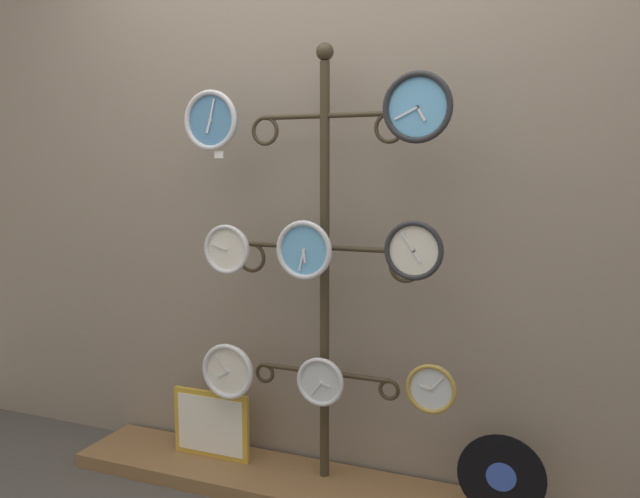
% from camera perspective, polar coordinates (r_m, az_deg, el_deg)
% --- Properties ---
extents(shop_wall, '(4.40, 0.04, 2.80)m').
position_cam_1_polar(shop_wall, '(2.60, 1.74, 9.05)').
color(shop_wall, gray).
rests_on(shop_wall, ground_plane).
extents(low_shelf, '(2.20, 0.36, 0.06)m').
position_cam_1_polar(low_shelf, '(2.72, -0.08, -21.03)').
color(low_shelf, brown).
rests_on(low_shelf, ground_plane).
extents(display_stand, '(0.78, 0.42, 1.80)m').
position_cam_1_polar(display_stand, '(2.56, 0.42, -9.57)').
color(display_stand, '#382D1E').
rests_on(display_stand, ground_plane).
extents(clock_top_left, '(0.24, 0.04, 0.24)m').
position_cam_1_polar(clock_top_left, '(2.57, -9.92, 11.50)').
color(clock_top_left, '#4C84B2').
extents(clock_top_right, '(0.25, 0.04, 0.25)m').
position_cam_1_polar(clock_top_right, '(2.24, 8.93, 12.67)').
color(clock_top_right, '#60A8DB').
extents(clock_middle_left, '(0.20, 0.04, 0.20)m').
position_cam_1_polar(clock_middle_left, '(2.55, -8.50, -0.03)').
color(clock_middle_left, silver).
extents(clock_middle_center, '(0.23, 0.04, 0.23)m').
position_cam_1_polar(clock_middle_center, '(2.38, -1.43, -0.10)').
color(clock_middle_center, '#60A8DB').
extents(clock_middle_right, '(0.22, 0.04, 0.22)m').
position_cam_1_polar(clock_middle_right, '(2.26, 8.59, -0.14)').
color(clock_middle_right, silver).
extents(clock_bottom_left, '(0.24, 0.04, 0.24)m').
position_cam_1_polar(clock_bottom_left, '(2.67, -8.41, -10.99)').
color(clock_bottom_left, silver).
extents(clock_bottom_center, '(0.20, 0.04, 0.20)m').
position_cam_1_polar(clock_bottom_center, '(2.51, 0.06, -12.02)').
color(clock_bottom_center, silver).
extents(clock_bottom_right, '(0.19, 0.04, 0.19)m').
position_cam_1_polar(clock_bottom_right, '(2.37, 10.13, -12.45)').
color(clock_bottom_right, silver).
extents(vinyl_record, '(0.32, 0.01, 0.32)m').
position_cam_1_polar(vinyl_record, '(2.48, 16.23, -19.36)').
color(vinyl_record, black).
rests_on(vinyl_record, low_shelf).
extents(picture_frame, '(0.37, 0.02, 0.30)m').
position_cam_1_polar(picture_frame, '(2.88, -9.93, -15.51)').
color(picture_frame, gold).
rests_on(picture_frame, low_shelf).
extents(price_tag_upper, '(0.04, 0.00, 0.03)m').
position_cam_1_polar(price_tag_upper, '(2.55, -9.24, 8.51)').
color(price_tag_upper, white).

